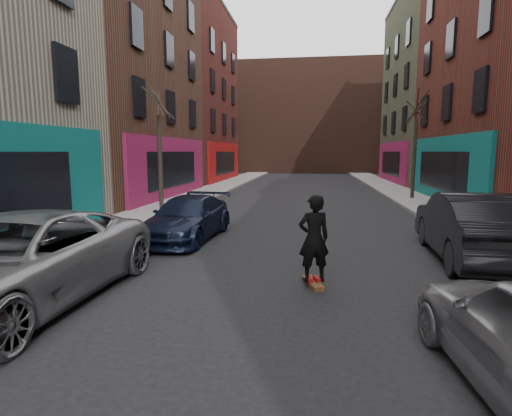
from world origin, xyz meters
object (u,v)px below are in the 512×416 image
(tree_right_far, at_px, (415,136))
(skateboard, at_px, (313,283))
(parked_left_end, at_px, (187,218))
(parked_left_far, at_px, (17,261))
(tree_left_far, at_px, (159,136))
(parked_right_end, at_px, (473,226))
(skateboarder, at_px, (314,238))

(tree_right_far, relative_size, skateboard, 8.50)
(parked_left_end, relative_size, skateboard, 5.66)
(parked_left_far, xyz_separation_m, parked_left_end, (1.25, 5.72, -0.15))
(tree_left_far, height_order, parked_left_end, tree_left_far)
(parked_right_end, bearing_deg, parked_left_far, 29.38)
(tree_left_far, xyz_separation_m, skateboard, (6.89, -9.42, -3.33))
(tree_left_far, bearing_deg, skateboard, -53.84)
(skateboard, bearing_deg, parked_right_end, 13.65)
(parked_right_end, bearing_deg, parked_left_end, -6.38)
(parked_left_end, bearing_deg, tree_right_far, 54.19)
(tree_right_far, bearing_deg, tree_left_far, -154.18)
(parked_left_end, bearing_deg, skateboard, -41.80)
(parked_right_end, bearing_deg, skateboarder, 36.50)
(tree_right_far, distance_m, parked_left_end, 15.13)
(tree_right_far, distance_m, skateboard, 16.75)
(tree_right_far, xyz_separation_m, skateboarder, (-5.51, -15.42, -2.55))
(tree_left_far, height_order, parked_left_far, tree_left_far)
(skateboarder, bearing_deg, skateboard, 161.14)
(tree_right_far, height_order, parked_right_end, tree_right_far)
(parked_right_end, bearing_deg, tree_left_far, -28.71)
(tree_right_far, bearing_deg, parked_right_end, -97.05)
(parked_left_end, height_order, skateboard, parked_left_end)
(parked_left_far, distance_m, parked_left_end, 5.86)
(tree_left_far, distance_m, skateboarder, 11.92)
(tree_left_far, relative_size, parked_left_far, 1.12)
(tree_right_far, bearing_deg, skateboard, -109.67)
(tree_right_far, xyz_separation_m, parked_right_end, (-1.60, -12.93, -2.67))
(tree_left_far, xyz_separation_m, parked_left_far, (1.75, -11.23, -2.57))
(parked_left_end, height_order, skateboarder, skateboarder)
(parked_left_far, height_order, skateboard, parked_left_far)
(tree_left_far, bearing_deg, parked_left_end, -61.41)
(tree_left_far, bearing_deg, parked_right_end, -32.69)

